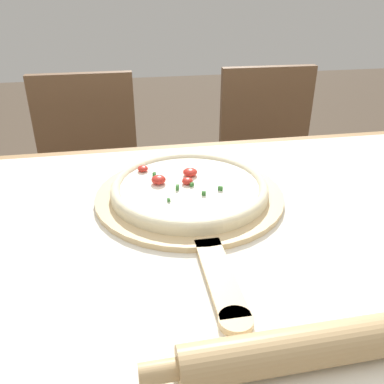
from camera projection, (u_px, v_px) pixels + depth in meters
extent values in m
cube|color=#A87F51|center=(229.00, 232.00, 0.80)|extent=(1.30, 0.90, 0.03)
cylinder|color=#A87F51|center=(0.00, 286.00, 1.23)|extent=(0.06, 0.06, 0.73)
cylinder|color=#A87F51|center=(361.00, 246.00, 1.41)|extent=(0.06, 0.06, 0.73)
cube|color=white|center=(229.00, 224.00, 0.79)|extent=(1.22, 0.82, 0.00)
cylinder|color=#D6B784|center=(190.00, 195.00, 0.88)|extent=(0.40, 0.40, 0.01)
cube|color=#D6B784|center=(219.00, 276.00, 0.64)|extent=(0.05, 0.19, 0.01)
cylinder|color=#D6B784|center=(236.00, 321.00, 0.55)|extent=(0.05, 0.05, 0.01)
cylinder|color=beige|center=(190.00, 190.00, 0.87)|extent=(0.33, 0.33, 0.02)
torus|color=beige|center=(190.00, 186.00, 0.87)|extent=(0.33, 0.33, 0.02)
cylinder|color=white|center=(190.00, 186.00, 0.87)|extent=(0.29, 0.29, 0.00)
ellipsoid|color=red|center=(159.00, 180.00, 0.87)|extent=(0.03, 0.03, 0.02)
ellipsoid|color=red|center=(143.00, 169.00, 0.92)|extent=(0.02, 0.02, 0.01)
ellipsoid|color=red|center=(187.00, 181.00, 0.87)|extent=(0.02, 0.02, 0.01)
ellipsoid|color=red|center=(190.00, 172.00, 0.90)|extent=(0.03, 0.03, 0.02)
cube|color=#387533|center=(222.00, 188.00, 0.84)|extent=(0.01, 0.01, 0.01)
cube|color=#387533|center=(192.00, 185.00, 0.86)|extent=(0.01, 0.01, 0.01)
cube|color=#387533|center=(169.00, 200.00, 0.80)|extent=(0.01, 0.01, 0.01)
cube|color=#387533|center=(177.00, 187.00, 0.84)|extent=(0.01, 0.01, 0.01)
cube|color=#387533|center=(204.00, 193.00, 0.82)|extent=(0.01, 0.01, 0.01)
cube|color=#387533|center=(154.00, 174.00, 0.90)|extent=(0.01, 0.01, 0.01)
cylinder|color=tan|center=(326.00, 344.00, 0.49)|extent=(0.37, 0.06, 0.05)
cylinder|color=tan|center=(158.00, 372.00, 0.46)|extent=(0.05, 0.03, 0.03)
cube|color=brown|center=(91.00, 206.00, 1.52)|extent=(0.40, 0.40, 0.02)
cube|color=brown|center=(86.00, 131.00, 1.57)|extent=(0.38, 0.04, 0.44)
cylinder|color=brown|center=(51.00, 285.00, 1.46)|extent=(0.04, 0.04, 0.43)
cylinder|color=brown|center=(140.00, 276.00, 1.51)|extent=(0.04, 0.04, 0.43)
cylinder|color=brown|center=(61.00, 236.00, 1.74)|extent=(0.04, 0.04, 0.43)
cylinder|color=brown|center=(136.00, 229.00, 1.79)|extent=(0.04, 0.04, 0.43)
cube|color=brown|center=(275.00, 190.00, 1.63)|extent=(0.41, 0.41, 0.02)
cube|color=brown|center=(265.00, 121.00, 1.68)|extent=(0.38, 0.05, 0.44)
cylinder|color=brown|center=(243.00, 263.00, 1.57)|extent=(0.04, 0.04, 0.43)
cylinder|color=brown|center=(321.00, 255.00, 1.62)|extent=(0.04, 0.04, 0.43)
cylinder|color=brown|center=(225.00, 220.00, 1.85)|extent=(0.04, 0.04, 0.43)
cylinder|color=brown|center=(292.00, 215.00, 1.90)|extent=(0.04, 0.04, 0.43)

